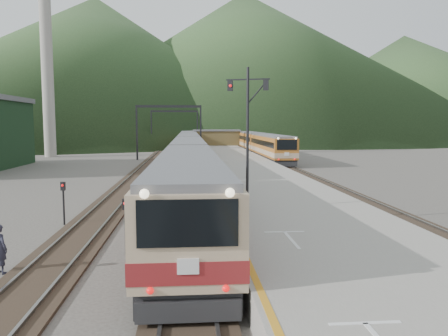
{
  "coord_description": "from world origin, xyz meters",
  "views": [
    {
      "loc": [
        0.04,
        -9.54,
        5.28
      ],
      "look_at": [
        2.64,
        22.65,
        2.0
      ],
      "focal_mm": 35.0,
      "sensor_mm": 36.0,
      "label": 1
    }
  ],
  "objects": [
    {
      "name": "hill_a",
      "position": [
        -40.0,
        190.0,
        30.0
      ],
      "size": [
        180.0,
        180.0,
        60.0
      ],
      "primitive_type": "cone",
      "color": "#284221",
      "rests_on": "ground"
    },
    {
      "name": "short_signal_c",
      "position": [
        -6.51,
        13.53,
        1.46
      ],
      "size": [
        0.23,
        0.18,
        2.27
      ],
      "color": "black",
      "rests_on": "ground"
    },
    {
      "name": "main_train",
      "position": [
        0.0,
        53.84,
        2.11
      ],
      "size": [
        3.08,
        105.45,
        3.76
      ],
      "color": "tan",
      "rests_on": "track_main"
    },
    {
      "name": "hill_b",
      "position": [
        30.0,
        230.0,
        37.5
      ],
      "size": [
        220.0,
        220.0,
        75.0
      ],
      "primitive_type": "cone",
      "color": "#284221",
      "rests_on": "ground"
    },
    {
      "name": "gantry_near",
      "position": [
        -2.85,
        55.0,
        5.59
      ],
      "size": [
        9.55,
        0.25,
        8.0
      ],
      "color": "black",
      "rests_on": "ground"
    },
    {
      "name": "track_main",
      "position": [
        0.0,
        40.0,
        0.07
      ],
      "size": [
        2.6,
        200.0,
        0.23
      ],
      "color": "black",
      "rests_on": "ground"
    },
    {
      "name": "signal_mast",
      "position": [
        2.98,
        12.21,
        5.31
      ],
      "size": [
        2.11,
        0.8,
        7.07
      ],
      "color": "black",
      "rests_on": "platform"
    },
    {
      "name": "smokestack",
      "position": [
        -22.0,
        62.0,
        15.0
      ],
      "size": [
        1.8,
        1.8,
        30.0
      ],
      "primitive_type": "cylinder",
      "color": "#9E998E",
      "rests_on": "ground"
    },
    {
      "name": "second_train",
      "position": [
        11.5,
        60.61,
        2.01
      ],
      "size": [
        2.91,
        39.68,
        3.56
      ],
      "color": "#A86123",
      "rests_on": "track_second"
    },
    {
      "name": "worker",
      "position": [
        -6.64,
        6.06,
        0.89
      ],
      "size": [
        0.77,
        0.7,
        1.78
      ],
      "primitive_type": "imported",
      "rotation": [
        0.0,
        0.0,
        2.6
      ],
      "color": "#242432",
      "rests_on": "ground"
    },
    {
      "name": "short_signal_b",
      "position": [
        -2.72,
        29.56,
        1.46
      ],
      "size": [
        0.23,
        0.18,
        2.27
      ],
      "color": "black",
      "rests_on": "ground"
    },
    {
      "name": "gantry_far",
      "position": [
        -2.85,
        80.0,
        5.59
      ],
      "size": [
        9.55,
        0.25,
        8.0
      ],
      "color": "black",
      "rests_on": "ground"
    },
    {
      "name": "short_signal_a",
      "position": [
        -2.53,
        8.07,
        1.46
      ],
      "size": [
        0.23,
        0.17,
        2.27
      ],
      "color": "black",
      "rests_on": "ground"
    },
    {
      "name": "station_shed",
      "position": [
        5.6,
        78.0,
        2.57
      ],
      "size": [
        9.4,
        4.4,
        3.1
      ],
      "color": "brown",
      "rests_on": "platform"
    },
    {
      "name": "hill_c",
      "position": [
        110.0,
        210.0,
        25.0
      ],
      "size": [
        160.0,
        160.0,
        50.0
      ],
      "primitive_type": "cone",
      "color": "#284221",
      "rests_on": "ground"
    },
    {
      "name": "track_far",
      "position": [
        -5.0,
        40.0,
        0.07
      ],
      "size": [
        2.6,
        200.0,
        0.23
      ],
      "color": "black",
      "rests_on": "ground"
    },
    {
      "name": "track_second",
      "position": [
        11.5,
        40.0,
        0.07
      ],
      "size": [
        2.6,
        200.0,
        0.23
      ],
      "color": "black",
      "rests_on": "ground"
    },
    {
      "name": "platform",
      "position": [
        5.6,
        38.0,
        0.5
      ],
      "size": [
        8.0,
        100.0,
        1.0
      ],
      "primitive_type": "cube",
      "color": "gray",
      "rests_on": "ground"
    }
  ]
}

